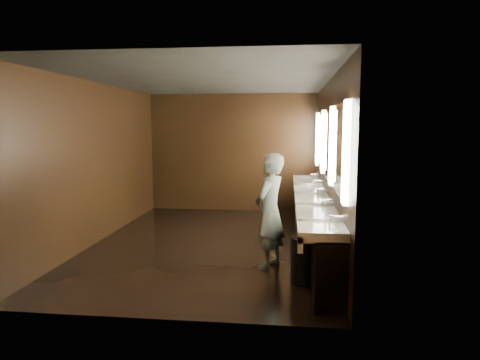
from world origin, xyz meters
name	(u,v)px	position (x,y,z in m)	size (l,w,h in m)	color
floor	(211,243)	(0.00, 0.00, 0.00)	(6.00, 6.00, 0.00)	black
ceiling	(209,80)	(0.00, 0.00, 2.80)	(4.00, 6.00, 0.02)	#2D2D2B
wall_back	(233,153)	(0.00, 3.00, 1.40)	(4.00, 0.02, 2.80)	black
wall_front	(156,189)	(0.00, -3.00, 1.40)	(4.00, 0.02, 2.80)	black
wall_left	(98,162)	(-2.00, 0.00, 1.40)	(0.02, 6.00, 2.80)	black
wall_right	(328,165)	(2.00, 0.00, 1.40)	(0.02, 6.00, 2.80)	black
sink_counter	(315,218)	(1.79, 0.00, 0.50)	(0.55, 5.40, 1.01)	black
mirror_band	(328,144)	(1.98, 0.00, 1.75)	(0.06, 5.03, 1.15)	white
person	(270,211)	(1.08, -1.16, 0.83)	(0.60, 0.40, 1.66)	#9AD1E6
trash_bin	(305,260)	(1.58, -1.72, 0.30)	(0.39, 0.39, 0.60)	black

